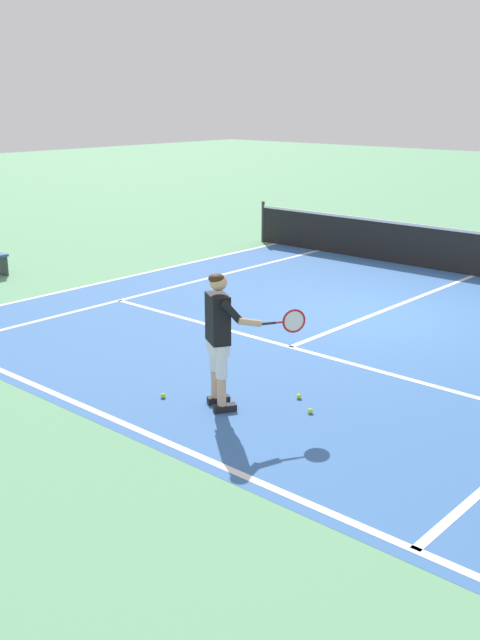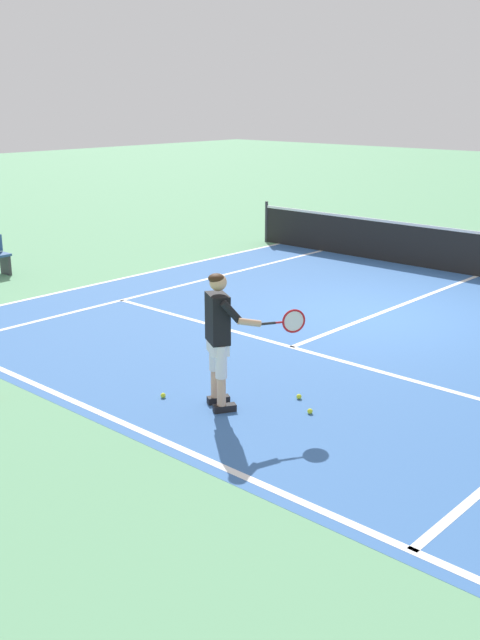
{
  "view_description": "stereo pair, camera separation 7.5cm",
  "coord_description": "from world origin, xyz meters",
  "px_view_note": "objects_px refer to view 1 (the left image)",
  "views": [
    {
      "loc": [
        6.68,
        -11.07,
        3.72
      ],
      "look_at": [
        0.78,
        -4.45,
        1.05
      ],
      "focal_mm": 41.9,
      "sensor_mm": 36.0,
      "label": 1
    },
    {
      "loc": [
        6.74,
        -11.02,
        3.72
      ],
      "look_at": [
        0.78,
        -4.45,
        1.05
      ],
      "focal_mm": 41.9,
      "sensor_mm": 36.0,
      "label": 2
    }
  ],
  "objects_px": {
    "tennis_ball_near_feet": "(310,411)",
    "tennis_ball_by_baseline": "(163,396)",
    "tennis_player": "(220,332)",
    "tennis_ball_mid_court": "(299,396)"
  },
  "relations": [
    {
      "from": "tennis_ball_near_feet",
      "to": "tennis_ball_by_baseline",
      "type": "distance_m",
      "value": 1.91
    },
    {
      "from": "tennis_player",
      "to": "tennis_ball_near_feet",
      "type": "xyz_separation_m",
      "value": [
        0.94,
        0.6,
        -0.96
      ]
    },
    {
      "from": "tennis_player",
      "to": "tennis_ball_mid_court",
      "type": "xyz_separation_m",
      "value": [
        0.55,
        0.87,
        -0.96
      ]
    },
    {
      "from": "tennis_ball_by_baseline",
      "to": "tennis_ball_mid_court",
      "type": "bearing_deg",
      "value": 40.97
    },
    {
      "from": "tennis_ball_near_feet",
      "to": "tennis_ball_mid_court",
      "type": "relative_size",
      "value": 1.0
    },
    {
      "from": "tennis_ball_by_baseline",
      "to": "tennis_ball_mid_court",
      "type": "distance_m",
      "value": 1.74
    },
    {
      "from": "tennis_player",
      "to": "tennis_ball_mid_court",
      "type": "relative_size",
      "value": 25.95
    },
    {
      "from": "tennis_ball_by_baseline",
      "to": "tennis_ball_near_feet",
      "type": "bearing_deg",
      "value": 27.01
    },
    {
      "from": "tennis_ball_near_feet",
      "to": "tennis_player",
      "type": "bearing_deg",
      "value": -147.58
    },
    {
      "from": "tennis_ball_near_feet",
      "to": "tennis_ball_by_baseline",
      "type": "bearing_deg",
      "value": -152.99
    }
  ]
}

